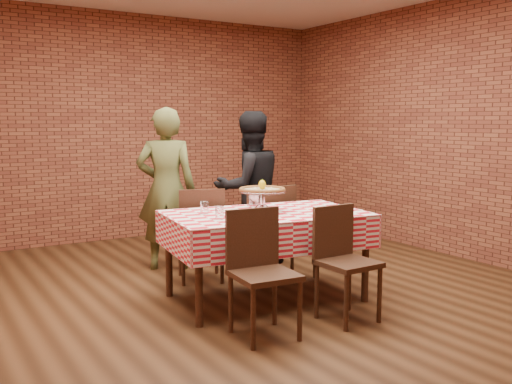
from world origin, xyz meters
TOP-DOWN VIEW (x-y plane):
  - ground at (0.00, 0.00)m, footprint 6.00×6.00m
  - back_wall at (0.00, 3.00)m, footprint 5.50×0.00m
  - table at (0.07, -0.16)m, footprint 1.76×1.20m
  - tablecloth at (0.07, -0.16)m, footprint 1.80×1.24m
  - pizza_stand at (0.06, -0.12)m, footprint 0.50×0.50m
  - pizza at (0.06, -0.12)m, footprint 0.49×0.49m
  - lemon at (0.06, -0.12)m, footprint 0.08×0.08m
  - water_glass_left at (-0.43, -0.25)m, footprint 0.08×0.08m
  - water_glass_right at (-0.41, 0.04)m, footprint 0.08×0.08m
  - side_plate at (0.54, -0.34)m, footprint 0.19×0.19m
  - sweetener_packet_a at (0.64, -0.38)m, footprint 0.06×0.06m
  - sweetener_packet_b at (0.64, -0.41)m, footprint 0.05×0.04m
  - condiment_caddy at (0.14, 0.17)m, footprint 0.10×0.09m
  - chair_near_left at (-0.41, -0.90)m, footprint 0.46×0.46m
  - chair_near_right at (0.31, -0.95)m, footprint 0.41×0.41m
  - chair_far_left at (-0.14, 0.68)m, footprint 0.54×0.54m
  - chair_far_right at (0.58, 0.60)m, footprint 0.47×0.47m
  - diner_olive at (-0.24, 1.25)m, footprint 0.72×0.63m
  - diner_black at (0.60, 0.98)m, footprint 0.83×0.67m

SIDE VIEW (x-z plane):
  - ground at x=0.00m, z-range 0.00..0.00m
  - table at x=0.07m, z-range 0.00..0.75m
  - chair_near_right at x=0.31m, z-range 0.00..0.88m
  - chair_far_right at x=0.58m, z-range 0.00..0.89m
  - chair_near_left at x=-0.41m, z-range 0.00..0.90m
  - chair_far_left at x=-0.14m, z-range 0.00..0.91m
  - tablecloth at x=0.07m, z-range 0.48..0.76m
  - sweetener_packet_a at x=0.64m, z-range 0.76..0.76m
  - sweetener_packet_b at x=0.64m, z-range 0.76..0.76m
  - side_plate at x=0.54m, z-range 0.76..0.77m
  - water_glass_left at x=-0.43m, z-range 0.76..0.87m
  - water_glass_right at x=-0.41m, z-range 0.76..0.87m
  - diner_black at x=0.60m, z-range 0.00..1.63m
  - condiment_caddy at x=0.14m, z-range 0.76..0.88m
  - diner_olive at x=-0.24m, z-range 0.00..1.67m
  - pizza_stand at x=0.06m, z-range 0.76..0.94m
  - pizza at x=0.06m, z-range 0.93..0.96m
  - lemon at x=0.06m, z-range 0.95..1.03m
  - back_wall at x=0.00m, z-range -1.30..4.20m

